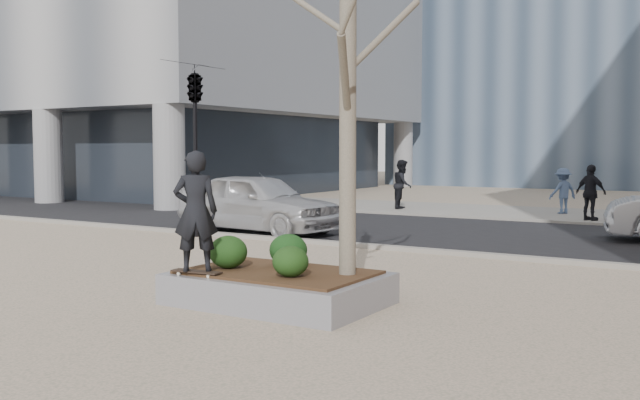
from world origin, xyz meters
The scene contains 16 objects.
ground centered at (0.00, 0.00, 0.00)m, with size 120.00×120.00×0.00m, color tan.
street centered at (0.00, 10.00, 0.01)m, with size 60.00×8.00×0.02m, color black.
far_sidewalk centered at (0.00, 17.00, 0.01)m, with size 60.00×6.00×0.02m, color gray.
planter centered at (1.00, 0.00, 0.23)m, with size 3.00×2.00×0.45m, color gray.
planter_mulch centered at (1.00, 0.00, 0.47)m, with size 2.70×1.70×0.04m, color #382314.
sycamore_tree centered at (2.00, 0.30, 3.79)m, with size 2.80×2.80×6.60m, color gray, non-canonical shape.
shrub_left centered at (0.22, -0.20, 0.74)m, with size 0.58×0.58×0.49m, color #113812.
shrub_middle centered at (0.89, 0.43, 0.74)m, with size 0.58×0.58×0.50m, color #133C15.
shrub_right centered at (1.44, -0.33, 0.71)m, with size 0.51×0.51×0.44m, color #143912.
skateboard centered at (0.11, -0.79, 0.49)m, with size 0.78×0.20×0.07m, color black, non-canonical shape.
skateboarder centered at (0.11, -0.79, 1.39)m, with size 0.63×0.42×1.74m, color black.
police_car centered at (-4.62, 7.10, 0.84)m, with size 1.94×4.82×1.64m, color silver.
pedestrian_a centered at (-4.57, 16.38, 0.96)m, with size 0.91×0.71×1.88m, color black.
pedestrian_b centered at (1.18, 17.37, 0.83)m, with size 1.04×0.60×1.61m, color #465B7F.
pedestrian_c centered at (2.52, 15.27, 0.92)m, with size 1.05×0.44×1.79m, color black.
traffic_light_near centered at (-5.50, 5.60, 2.25)m, with size 0.60×2.48×4.50m, color black, non-canonical shape.
Camera 1 is at (6.95, -8.56, 2.27)m, focal length 40.00 mm.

